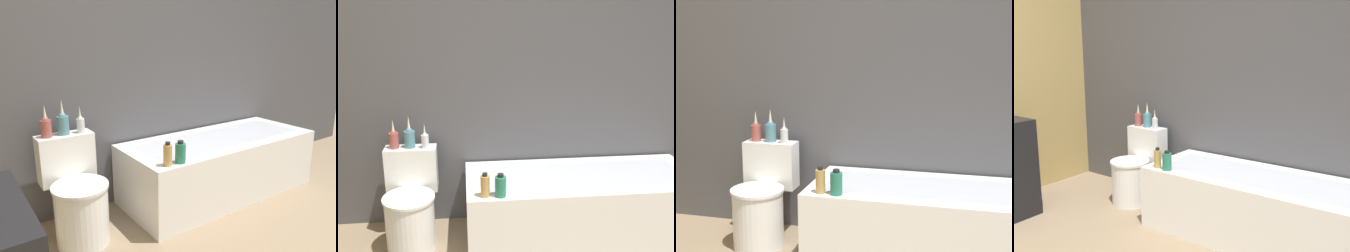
# 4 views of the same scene
# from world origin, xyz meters

# --- Properties ---
(wall_back_tiled) EXTENTS (6.40, 0.06, 2.60)m
(wall_back_tiled) POSITION_xyz_m (0.00, 2.24, 1.30)
(wall_back_tiled) COLOR #4C4C51
(wall_back_tiled) RESTS_ON ground_plane
(bathtub) EXTENTS (1.69, 0.68, 0.50)m
(bathtub) POSITION_xyz_m (0.71, 1.86, 0.25)
(bathtub) COLOR white
(bathtub) RESTS_ON ground
(toilet) EXTENTS (0.37, 0.50, 0.68)m
(toilet) POSITION_xyz_m (-0.53, 1.89, 0.29)
(toilet) COLOR white
(toilet) RESTS_ON ground
(vase_gold) EXTENTS (0.07, 0.07, 0.22)m
(vase_gold) POSITION_xyz_m (-0.65, 2.07, 0.76)
(vase_gold) COLOR #994C47
(vase_gold) RESTS_ON toilet
(vase_silver) EXTENTS (0.08, 0.08, 0.24)m
(vase_silver) POSITION_xyz_m (-0.53, 2.07, 0.76)
(vase_silver) COLOR teal
(vase_silver) RESTS_ON toilet
(vase_bronze) EXTENTS (0.05, 0.05, 0.19)m
(vase_bronze) POSITION_xyz_m (-0.42, 2.05, 0.75)
(vase_bronze) COLOR silver
(vase_bronze) RESTS_ON toilet
(shampoo_bottle_tall) EXTENTS (0.06, 0.06, 0.16)m
(shampoo_bottle_tall) POSITION_xyz_m (-0.02, 1.59, 0.57)
(shampoo_bottle_tall) COLOR tan
(shampoo_bottle_tall) RESTS_ON bathtub
(shampoo_bottle_short) EXTENTS (0.07, 0.07, 0.15)m
(shampoo_bottle_short) POSITION_xyz_m (0.08, 1.58, 0.57)
(shampoo_bottle_short) COLOR #267259
(shampoo_bottle_short) RESTS_ON bathtub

